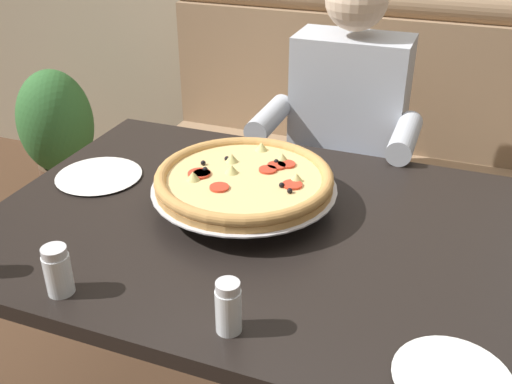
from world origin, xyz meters
name	(u,v)px	position (x,y,z in m)	size (l,w,h in m)	color
booth_bench	(336,174)	(0.00, 0.96, 0.40)	(1.60, 0.78, 1.13)	#937556
dining_table	(255,246)	(0.00, 0.00, 0.65)	(1.36, 0.99, 0.73)	black
diner_main	(341,131)	(0.06, 0.70, 0.71)	(0.54, 0.64, 1.27)	#2D3342
pizza	(244,180)	(-0.05, 0.06, 0.81)	(0.49, 0.49, 0.11)	silver
shaker_oregano	(58,274)	(-0.28, -0.41, 0.77)	(0.06, 0.06, 0.11)	white
shaker_pepper_flakes	(228,310)	(0.10, -0.39, 0.78)	(0.05, 0.05, 0.11)	white
plate_near_left	(99,174)	(-0.51, 0.07, 0.74)	(0.25, 0.25, 0.02)	white
plate_near_right	(453,376)	(0.52, -0.37, 0.74)	(0.21, 0.21, 0.02)	white
potted_plant	(57,132)	(-1.39, 0.94, 0.39)	(0.36, 0.36, 0.70)	brown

